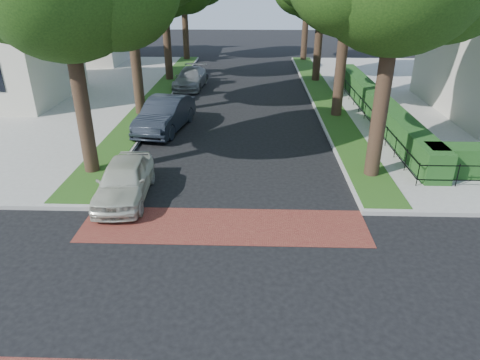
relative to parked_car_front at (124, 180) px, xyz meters
The scene contains 10 objects.
ground 6.20m from the parked_car_front, 54.25° to the right, with size 120.00×120.00×0.00m, color black.
crosswalk_far 4.08m from the parked_car_front, 26.57° to the right, with size 9.00×2.20×0.01m, color maroon.
grass_strip_ne 16.74m from the parked_car_front, 57.45° to the left, with size 1.60×29.80×0.02m, color #1E4413.
grass_strip_nw 14.22m from the parked_car_front, 97.28° to the left, with size 1.60×29.80×0.02m, color #1E4413.
hedge_main_road 15.09m from the parked_car_front, 41.51° to the left, with size 1.00×18.00×1.20m, color #193E15.
fence_main_road 14.50m from the parked_car_front, 43.60° to the left, with size 0.06×18.00×0.90m, color black, non-canonical shape.
house_left_far 29.82m from the parked_car_front, 113.77° to the left, with size 10.00×9.00×10.14m.
parked_car_front is the anchor object (origin of this frame).
parked_car_middle 7.50m from the parked_car_front, 90.00° to the left, with size 1.75×5.01×1.65m, color black.
parked_car_rear 16.92m from the parked_car_front, 90.00° to the left, with size 1.91×4.69×1.36m, color gray.
Camera 1 is at (0.87, -8.34, 7.08)m, focal length 32.00 mm.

